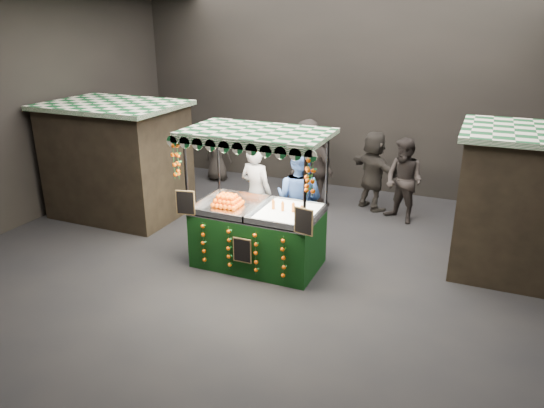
% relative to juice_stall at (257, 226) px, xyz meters
% --- Properties ---
extents(ground, '(12.00, 12.00, 0.00)m').
position_rel_juice_stall_xyz_m(ground, '(0.32, 0.22, -0.79)').
color(ground, black).
rests_on(ground, ground).
extents(market_hall, '(12.10, 10.10, 5.05)m').
position_rel_juice_stall_xyz_m(market_hall, '(0.32, 0.22, 2.59)').
color(market_hall, black).
rests_on(market_hall, ground).
extents(neighbour_stall_left, '(3.00, 2.20, 2.60)m').
position_rel_juice_stall_xyz_m(neighbour_stall_left, '(-4.08, 1.22, 0.52)').
color(neighbour_stall_left, black).
rests_on(neighbour_stall_left, ground).
extents(neighbour_stall_right, '(3.00, 2.20, 2.60)m').
position_rel_juice_stall_xyz_m(neighbour_stall_right, '(4.72, 1.72, 0.52)').
color(neighbour_stall_right, black).
rests_on(neighbour_stall_right, ground).
extents(juice_stall, '(2.64, 1.55, 2.56)m').
position_rel_juice_stall_xyz_m(juice_stall, '(0.00, 0.00, 0.00)').
color(juice_stall, black).
rests_on(juice_stall, ground).
extents(vendor_grey, '(0.83, 0.64, 2.04)m').
position_rel_juice_stall_xyz_m(vendor_grey, '(-0.51, 1.05, 0.23)').
color(vendor_grey, gray).
rests_on(vendor_grey, ground).
extents(vendor_blue, '(1.11, 0.92, 2.07)m').
position_rel_juice_stall_xyz_m(vendor_blue, '(0.44, 1.02, 0.24)').
color(vendor_blue, navy).
rests_on(vendor_blue, ground).
extents(shopper_0, '(0.78, 0.61, 1.91)m').
position_rel_juice_stall_xyz_m(shopper_0, '(-3.74, 2.29, 0.16)').
color(shopper_0, black).
rests_on(shopper_0, ground).
extents(shopper_1, '(1.17, 1.09, 1.91)m').
position_rel_juice_stall_xyz_m(shopper_1, '(2.09, 3.27, 0.16)').
color(shopper_1, black).
rests_on(shopper_1, ground).
extents(shopper_2, '(1.12, 1.08, 1.88)m').
position_rel_juice_stall_xyz_m(shopper_2, '(0.05, 3.49, 0.14)').
color(shopper_2, '#282221').
rests_on(shopper_2, ground).
extents(shopper_3, '(1.16, 1.44, 1.94)m').
position_rel_juice_stall_xyz_m(shopper_3, '(-0.56, 4.36, 0.18)').
color(shopper_3, '#2C2724').
rests_on(shopper_3, ground).
extents(shopper_4, '(0.80, 0.54, 1.60)m').
position_rel_juice_stall_xyz_m(shopper_4, '(-3.26, 4.39, 0.01)').
color(shopper_4, black).
rests_on(shopper_4, ground).
extents(shopper_5, '(1.76, 1.49, 1.90)m').
position_rel_juice_stall_xyz_m(shopper_5, '(1.29, 3.82, 0.16)').
color(shopper_5, '#2A2622').
rests_on(shopper_5, ground).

